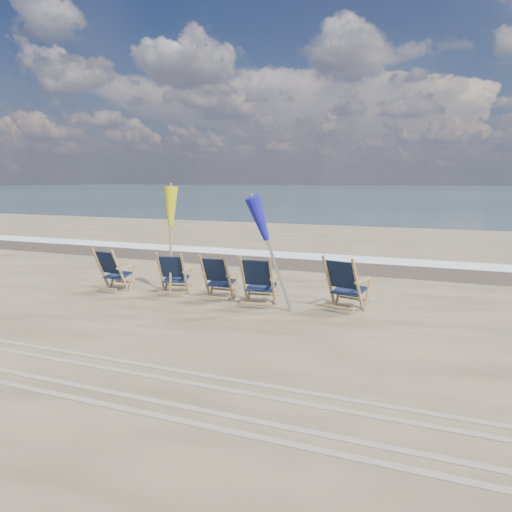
# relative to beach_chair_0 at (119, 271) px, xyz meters

# --- Properties ---
(ocean) EXTENTS (400.00, 400.00, 0.00)m
(ocean) POSITION_rel_beach_chair_0_xyz_m (2.95, 126.72, -0.52)
(ocean) COLOR #344D56
(ocean) RESTS_ON ground
(surf_foam) EXTENTS (200.00, 1.40, 0.01)m
(surf_foam) POSITION_rel_beach_chair_0_xyz_m (2.95, 7.02, -0.51)
(surf_foam) COLOR silver
(surf_foam) RESTS_ON ground
(wet_sand_strip) EXTENTS (200.00, 2.60, 0.00)m
(wet_sand_strip) POSITION_rel_beach_chair_0_xyz_m (2.95, 5.52, -0.51)
(wet_sand_strip) COLOR #42362A
(wet_sand_strip) RESTS_ON ground
(tire_tracks) EXTENTS (80.00, 1.30, 0.01)m
(tire_tracks) POSITION_rel_beach_chair_0_xyz_m (2.95, -4.08, -0.51)
(tire_tracks) COLOR gray
(tire_tracks) RESTS_ON ground
(beach_chair_0) EXTENTS (0.73, 0.80, 1.03)m
(beach_chair_0) POSITION_rel_beach_chair_0_xyz_m (0.00, 0.00, 0.00)
(beach_chair_0) COLOR #111A32
(beach_chair_0) RESTS_ON ground
(beach_chair_1) EXTENTS (0.77, 0.83, 0.98)m
(beach_chair_1) POSITION_rel_beach_chair_0_xyz_m (1.49, 0.32, -0.03)
(beach_chair_1) COLOR #111A32
(beach_chair_1) RESTS_ON ground
(beach_chair_2) EXTENTS (0.66, 0.74, 1.00)m
(beach_chair_2) POSITION_rel_beach_chair_0_xyz_m (2.60, 0.24, -0.01)
(beach_chair_2) COLOR #111A32
(beach_chair_2) RESTS_ON ground
(beach_chair_3) EXTENTS (0.76, 0.84, 1.07)m
(beach_chair_3) POSITION_rel_beach_chair_0_xyz_m (3.63, 0.09, 0.02)
(beach_chair_3) COLOR #111A32
(beach_chair_3) RESTS_ON ground
(beach_chair_4) EXTENTS (0.89, 0.96, 1.11)m
(beach_chair_4) POSITION_rel_beach_chair_0_xyz_m (5.28, 0.30, 0.04)
(beach_chair_4) COLOR #111A32
(beach_chair_4) RESTS_ON ground
(umbrella_yellow) EXTENTS (0.30, 0.30, 2.38)m
(umbrella_yellow) POSITION_rel_beach_chair_0_xyz_m (1.16, 0.32, 1.33)
(umbrella_yellow) COLOR #A67D4A
(umbrella_yellow) RESTS_ON ground
(umbrella_blue) EXTENTS (0.30, 0.30, 2.34)m
(umbrella_blue) POSITION_rel_beach_chair_0_xyz_m (3.78, -0.21, 1.29)
(umbrella_blue) COLOR #A5A5AD
(umbrella_blue) RESTS_ON ground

